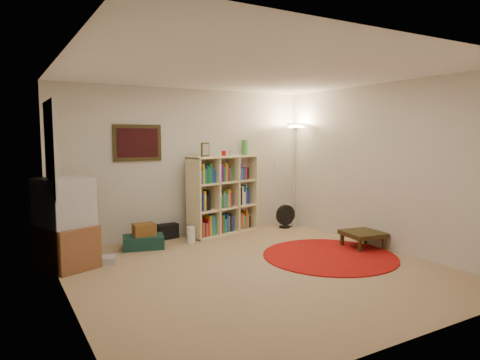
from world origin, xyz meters
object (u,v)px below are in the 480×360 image
at_px(suitcase, 143,242).
at_px(side_table, 363,234).
at_px(tv_stand, 65,224).
at_px(bookshelf, 222,196).
at_px(floor_fan, 285,216).
at_px(floor_lamp, 296,141).

distance_m(suitcase, side_table, 3.36).
bearing_deg(tv_stand, bookshelf, -7.20).
xyz_separation_m(bookshelf, suitcase, (-1.51, -0.29, -0.56)).
distance_m(tv_stand, suitcase, 1.30).
bearing_deg(floor_fan, bookshelf, 169.91).
bearing_deg(suitcase, floor_lamp, 16.51).
height_order(bookshelf, suitcase, bookshelf).
height_order(bookshelf, floor_lamp, floor_lamp).
bearing_deg(suitcase, floor_fan, 15.93).
bearing_deg(suitcase, bookshelf, 24.95).
bearing_deg(side_table, floor_lamp, 87.85).
height_order(floor_lamp, side_table, floor_lamp).
height_order(floor_lamp, suitcase, floor_lamp).
distance_m(bookshelf, tv_stand, 2.75).
height_order(bookshelf, floor_fan, bookshelf).
xyz_separation_m(tv_stand, suitcase, (1.16, 0.38, -0.47)).
bearing_deg(floor_fan, tv_stand, -173.76).
relative_size(floor_lamp, side_table, 3.08).
relative_size(floor_fan, suitcase, 0.64).
xyz_separation_m(floor_fan, side_table, (0.19, -1.75, -0.01)).
height_order(floor_lamp, tv_stand, floor_lamp).
relative_size(bookshelf, floor_lamp, 0.85).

